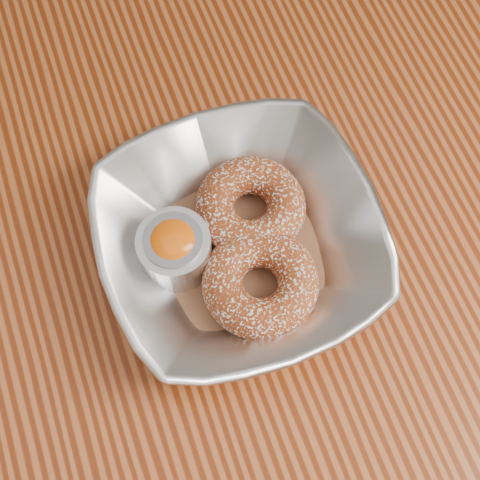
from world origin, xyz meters
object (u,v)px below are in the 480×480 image
object	(u,v)px
table	(271,258)
donut_back	(251,207)
donut_front	(260,283)
serving_bowl	(240,241)
ramekin	(175,249)

from	to	relation	value
table	donut_back	world-z (taller)	donut_back
table	donut_back	distance (m)	0.13
table	donut_front	xyz separation A→B (m)	(-0.04, -0.06, 0.12)
table	donut_front	distance (m)	0.14
donut_back	donut_front	world-z (taller)	same
table	serving_bowl	xyz separation A→B (m)	(-0.04, -0.02, 0.13)
table	serving_bowl	bearing A→B (deg)	-151.35
table	ramekin	xyz separation A→B (m)	(-0.09, -0.01, 0.13)
ramekin	donut_front	bearing A→B (deg)	-41.07
serving_bowl	donut_front	world-z (taller)	serving_bowl
table	serving_bowl	size ratio (longest dim) A/B	5.45
table	serving_bowl	distance (m)	0.13
table	ramekin	distance (m)	0.16
donut_back	table	bearing A→B (deg)	-10.83
serving_bowl	ramekin	size ratio (longest dim) A/B	3.83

